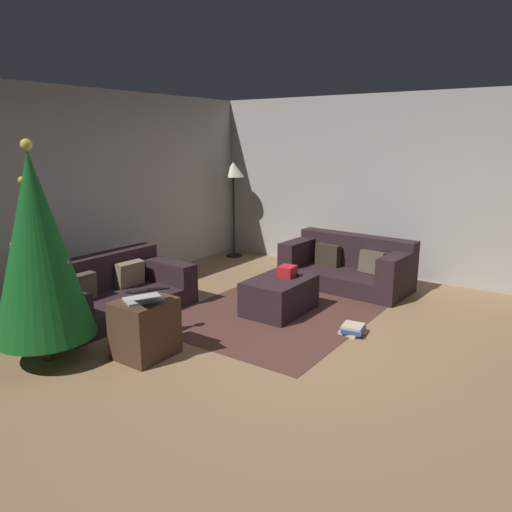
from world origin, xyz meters
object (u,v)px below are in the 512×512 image
at_px(couch_right, 349,266).
at_px(side_table, 145,328).
at_px(couch_left, 111,292).
at_px(ottoman, 280,295).
at_px(tv_remote, 295,275).
at_px(corner_lamp, 233,177).
at_px(gift_box, 287,271).
at_px(christmas_tree, 38,247).
at_px(book_stack, 353,330).
at_px(laptop, 145,296).

xyz_separation_m(couch_right, side_table, (-3.13, 0.62, -0.00)).
relative_size(couch_left, couch_right, 1.02).
xyz_separation_m(ottoman, tv_remote, (0.21, -0.08, 0.21)).
distance_m(couch_left, corner_lamp, 3.24).
height_order(couch_left, gift_box, couch_left).
relative_size(christmas_tree, book_stack, 7.41).
height_order(ottoman, tv_remote, tv_remote).
distance_m(couch_right, book_stack, 1.74).
distance_m(couch_right, side_table, 3.19).
bearing_deg(tv_remote, couch_right, -20.95).
distance_m(ottoman, gift_box, 0.29).
distance_m(book_stack, corner_lamp, 3.91).
xyz_separation_m(tv_remote, corner_lamp, (1.67, 2.18, 0.94)).
xyz_separation_m(ottoman, corner_lamp, (1.88, 2.10, 1.16)).
xyz_separation_m(gift_box, tv_remote, (0.09, -0.05, -0.05)).
bearing_deg(christmas_tree, side_table, -49.82).
xyz_separation_m(christmas_tree, book_stack, (2.15, -2.06, -1.01)).
distance_m(ottoman, laptop, 1.81).
bearing_deg(gift_box, christmas_tree, 155.51).
relative_size(couch_left, book_stack, 6.54).
height_order(couch_left, christmas_tree, christmas_tree).
distance_m(gift_box, christmas_tree, 2.71).
height_order(side_table, corner_lamp, corner_lamp).
xyz_separation_m(couch_right, corner_lamp, (0.46, 2.33, 1.08)).
bearing_deg(couch_left, couch_right, 146.12).
bearing_deg(gift_box, couch_right, -8.96).
relative_size(christmas_tree, side_table, 3.64).
xyz_separation_m(laptop, book_stack, (1.60, -1.34, -0.55)).
bearing_deg(book_stack, couch_right, 26.18).
bearing_deg(tv_remote, laptop, 153.82).
relative_size(laptop, book_stack, 1.83).
height_order(tv_remote, side_table, side_table).
xyz_separation_m(couch_left, corner_lamp, (3.00, 0.48, 1.11)).
xyz_separation_m(gift_box, side_table, (-1.84, 0.42, -0.19)).
bearing_deg(christmas_tree, couch_right, -19.37).
height_order(gift_box, tv_remote, gift_box).
bearing_deg(couch_right, ottoman, 83.59).
height_order(couch_right, corner_lamp, corner_lamp).
height_order(couch_right, christmas_tree, christmas_tree).
xyz_separation_m(couch_left, ottoman, (1.13, -1.62, -0.04)).
relative_size(couch_left, laptop, 3.58).
relative_size(ottoman, side_table, 1.57).
bearing_deg(laptop, ottoman, -11.34).
bearing_deg(ottoman, tv_remote, -20.09).
bearing_deg(gift_box, corner_lamp, 50.55).
relative_size(couch_left, christmas_tree, 0.88).
xyz_separation_m(couch_right, laptop, (-3.15, 0.57, 0.33)).
bearing_deg(book_stack, ottoman, 82.40).
distance_m(side_table, book_stack, 2.11).
bearing_deg(corner_lamp, gift_box, -129.45).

